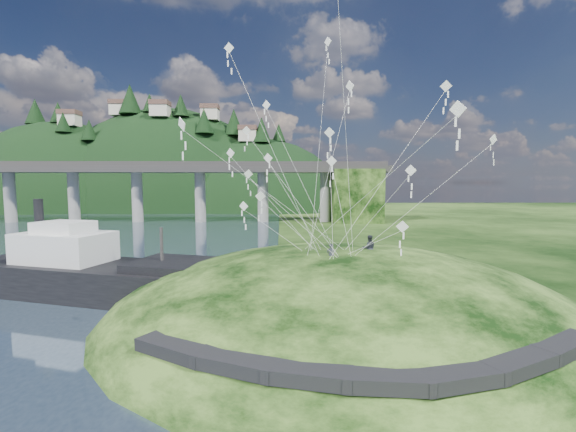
{
  "coord_description": "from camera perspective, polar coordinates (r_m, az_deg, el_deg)",
  "views": [
    {
      "loc": [
        3.4,
        -25.54,
        9.73
      ],
      "look_at": [
        4.0,
        6.0,
        7.0
      ],
      "focal_mm": 24.0,
      "sensor_mm": 36.0,
      "label": 1
    }
  ],
  "objects": [
    {
      "name": "footpath",
      "position": [
        18.02,
        12.86,
        -20.3
      ],
      "size": [
        22.29,
        5.84,
        0.83
      ],
      "color": "black",
      "rests_on": "ground"
    },
    {
      "name": "far_ridge",
      "position": [
        155.95,
        -18.63,
        -1.63
      ],
      "size": [
        153.0,
        70.0,
        94.5
      ],
      "color": "black",
      "rests_on": "ground"
    },
    {
      "name": "work_barge",
      "position": [
        37.56,
        -26.98,
        -7.35
      ],
      "size": [
        24.57,
        12.9,
        8.3
      ],
      "color": "black",
      "rests_on": "ground"
    },
    {
      "name": "kite_flyers",
      "position": [
        28.03,
        10.97,
        -3.01
      ],
      "size": [
        3.94,
        3.02,
        2.01
      ],
      "color": "#242730",
      "rests_on": "ground"
    },
    {
      "name": "wooden_dock",
      "position": [
        33.16,
        -18.72,
        -11.53
      ],
      "size": [
        14.88,
        8.18,
        1.08
      ],
      "color": "#332315",
      "rests_on": "ground"
    },
    {
      "name": "kite_swarm",
      "position": [
        28.6,
        3.83,
        12.31
      ],
      "size": [
        19.95,
        17.83,
        21.07
      ],
      "color": "silver",
      "rests_on": "ground"
    },
    {
      "name": "grass_hill",
      "position": [
        30.1,
        8.14,
        -17.01
      ],
      "size": [
        36.0,
        32.0,
        13.0
      ],
      "color": "black",
      "rests_on": "ground"
    },
    {
      "name": "bridge",
      "position": [
        100.16,
        -18.5,
        4.68
      ],
      "size": [
        160.0,
        11.0,
        15.0
      ],
      "color": "#2D2B2B",
      "rests_on": "ground"
    },
    {
      "name": "ground",
      "position": [
        27.54,
        -8.43,
        -15.8
      ],
      "size": [
        320.0,
        320.0,
        0.0
      ],
      "primitive_type": "plane",
      "color": "black",
      "rests_on": "ground"
    }
  ]
}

